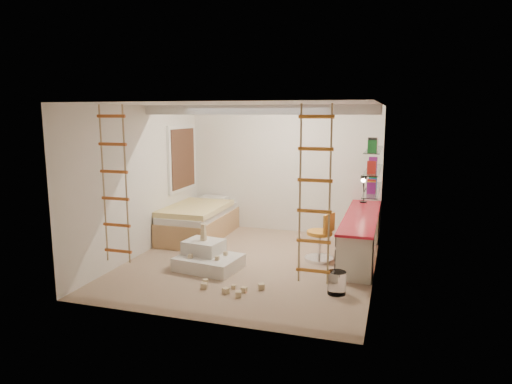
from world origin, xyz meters
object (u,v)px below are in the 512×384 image
(bed, at_px, (199,221))
(play_platform, at_px, (208,258))
(desk, at_px, (361,234))
(swivel_chair, at_px, (321,243))

(bed, relative_size, play_platform, 1.89)
(desk, xyz_separation_m, play_platform, (-2.30, -1.32, -0.24))
(desk, distance_m, play_platform, 2.66)
(desk, distance_m, bed, 3.22)
(play_platform, bearing_deg, desk, 29.75)
(desk, bearing_deg, bed, 173.51)
(desk, height_order, play_platform, desk)
(bed, relative_size, swivel_chair, 2.41)
(bed, distance_m, play_platform, 1.91)
(desk, height_order, bed, desk)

